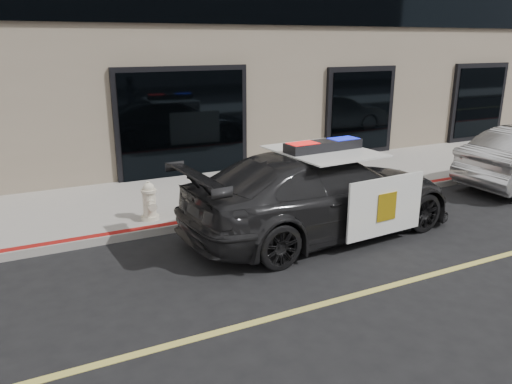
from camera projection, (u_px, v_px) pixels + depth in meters
name	position (u px, v px, depth m)	size (l,w,h in m)	color
ground	(402.00, 283.00, 7.41)	(120.00, 120.00, 0.00)	black
sidewalk_n	(249.00, 189.00, 11.89)	(60.00, 3.50, 0.15)	gray
police_car	(322.00, 192.00, 9.16)	(2.88, 5.63, 1.75)	black
fire_hydrant	(149.00, 202.00, 9.53)	(0.34, 0.47, 0.75)	beige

